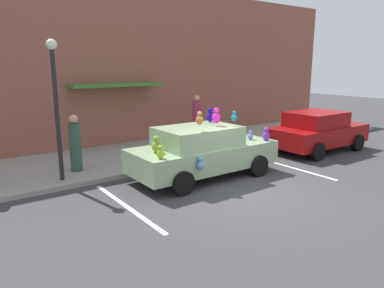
{
  "coord_description": "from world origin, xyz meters",
  "views": [
    {
      "loc": [
        -6.44,
        -6.43,
        3.31
      ],
      "look_at": [
        -0.07,
        2.38,
        0.9
      ],
      "focal_mm": 33.66,
      "sensor_mm": 36.0,
      "label": 1
    }
  ],
  "objects_px": {
    "plush_covered_car": "(202,151)",
    "pedestrian_walking_past": "(75,145)",
    "street_lamp_post": "(56,96)",
    "parked_sedan_behind": "(318,131)",
    "pedestrian_near_shopfront": "(197,120)",
    "teddy_bear_on_sidewalk": "(242,136)"
  },
  "relations": [
    {
      "from": "plush_covered_car",
      "to": "teddy_bear_on_sidewalk",
      "type": "distance_m",
      "value": 4.07
    },
    {
      "from": "plush_covered_car",
      "to": "street_lamp_post",
      "type": "distance_m",
      "value": 4.35
    },
    {
      "from": "parked_sedan_behind",
      "to": "pedestrian_walking_past",
      "type": "relative_size",
      "value": 2.39
    },
    {
      "from": "street_lamp_post",
      "to": "pedestrian_walking_past",
      "type": "distance_m",
      "value": 1.78
    },
    {
      "from": "teddy_bear_on_sidewalk",
      "to": "pedestrian_walking_past",
      "type": "xyz_separation_m",
      "value": [
        -6.52,
        0.35,
        0.45
      ]
    },
    {
      "from": "plush_covered_car",
      "to": "parked_sedan_behind",
      "type": "relative_size",
      "value": 1.09
    },
    {
      "from": "plush_covered_car",
      "to": "teddy_bear_on_sidewalk",
      "type": "bearing_deg",
      "value": 29.66
    },
    {
      "from": "parked_sedan_behind",
      "to": "pedestrian_walking_past",
      "type": "bearing_deg",
      "value": 164.98
    },
    {
      "from": "pedestrian_walking_past",
      "to": "pedestrian_near_shopfront",
      "type": "bearing_deg",
      "value": 12.5
    },
    {
      "from": "street_lamp_post",
      "to": "teddy_bear_on_sidewalk",
      "type": "bearing_deg",
      "value": 2.32
    },
    {
      "from": "parked_sedan_behind",
      "to": "teddy_bear_on_sidewalk",
      "type": "height_order",
      "value": "parked_sedan_behind"
    },
    {
      "from": "plush_covered_car",
      "to": "pedestrian_walking_past",
      "type": "xyz_separation_m",
      "value": [
        -2.99,
        2.36,
        0.15
      ]
    },
    {
      "from": "pedestrian_near_shopfront",
      "to": "plush_covered_car",
      "type": "bearing_deg",
      "value": -124.41
    },
    {
      "from": "parked_sedan_behind",
      "to": "pedestrian_walking_past",
      "type": "distance_m",
      "value": 8.96
    },
    {
      "from": "teddy_bear_on_sidewalk",
      "to": "pedestrian_walking_past",
      "type": "distance_m",
      "value": 6.55
    },
    {
      "from": "parked_sedan_behind",
      "to": "street_lamp_post",
      "type": "xyz_separation_m",
      "value": [
        -9.28,
        1.68,
        1.7
      ]
    },
    {
      "from": "plush_covered_car",
      "to": "pedestrian_near_shopfront",
      "type": "distance_m",
      "value": 4.33
    },
    {
      "from": "teddy_bear_on_sidewalk",
      "to": "street_lamp_post",
      "type": "xyz_separation_m",
      "value": [
        -7.15,
        -0.29,
        1.98
      ]
    },
    {
      "from": "pedestrian_near_shopfront",
      "to": "teddy_bear_on_sidewalk",
      "type": "bearing_deg",
      "value": -55.12
    },
    {
      "from": "teddy_bear_on_sidewalk",
      "to": "pedestrian_walking_past",
      "type": "height_order",
      "value": "pedestrian_walking_past"
    },
    {
      "from": "street_lamp_post",
      "to": "pedestrian_near_shopfront",
      "type": "xyz_separation_m",
      "value": [
        6.07,
        1.85,
        -1.42
      ]
    },
    {
      "from": "parked_sedan_behind",
      "to": "pedestrian_walking_past",
      "type": "height_order",
      "value": "pedestrian_walking_past"
    }
  ]
}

